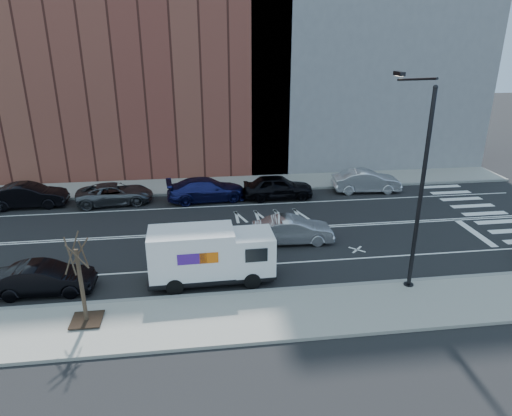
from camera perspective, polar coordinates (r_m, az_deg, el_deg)
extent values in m
plane|color=black|center=(26.95, -1.97, -2.90)|extent=(120.00, 120.00, 0.00)
cube|color=gray|center=(19.25, 0.71, -13.27)|extent=(44.00, 3.60, 0.15)
cube|color=gray|center=(35.13, -3.41, 2.99)|extent=(44.00, 3.60, 0.15)
cube|color=gray|center=(20.74, -0.01, -10.47)|extent=(44.00, 0.25, 0.17)
cube|color=gray|center=(33.42, -3.17, 2.06)|extent=(44.00, 0.25, 0.17)
cube|color=brown|center=(40.54, -16.68, 20.31)|extent=(26.00, 10.00, 22.00)
cube|color=slate|center=(42.67, 13.14, 23.30)|extent=(20.00, 10.00, 26.00)
cylinder|color=black|center=(20.54, 19.90, 1.51)|extent=(0.18, 0.18, 9.00)
cylinder|color=black|center=(22.31, 18.50, -9.20)|extent=(0.44, 0.44, 0.20)
sphere|color=black|center=(19.61, 21.53, 13.86)|extent=(0.20, 0.20, 0.20)
cylinder|color=black|center=(21.10, 19.38, 14.94)|extent=(0.11, 3.49, 0.48)
cube|color=black|center=(22.62, 17.48, 15.74)|extent=(0.25, 0.80, 0.18)
cube|color=#FFF2CC|center=(22.63, 17.45, 15.49)|extent=(0.18, 0.55, 0.03)
cube|color=black|center=(19.91, -20.39, -12.95)|extent=(1.20, 1.20, 0.04)
cylinder|color=#382B1E|center=(19.13, -20.96, -9.15)|extent=(0.16, 0.16, 3.20)
cylinder|color=#382B1E|center=(18.44, -20.77, -5.36)|extent=(0.06, 0.80, 1.44)
cylinder|color=#382B1E|center=(18.69, -21.13, -5.05)|extent=(0.81, 0.31, 1.19)
cylinder|color=#382B1E|center=(18.68, -22.02, -5.19)|extent=(0.58, 0.76, 1.50)
cylinder|color=#382B1E|center=(18.43, -22.23, -5.59)|extent=(0.47, 0.61, 1.37)
cylinder|color=#382B1E|center=(18.28, -21.45, -5.70)|extent=(0.72, 0.29, 1.13)
cube|color=black|center=(21.65, -5.68, -8.12)|extent=(5.71, 2.04, 0.27)
cube|color=white|center=(21.35, -0.36, -5.40)|extent=(1.87, 2.00, 1.83)
cube|color=black|center=(21.37, 2.13, -4.57)|extent=(0.09, 1.69, 0.87)
cube|color=black|center=(20.35, 0.05, -5.94)|extent=(1.01, 0.06, 0.64)
cube|color=black|center=(22.13, -0.74, -3.63)|extent=(1.01, 0.06, 0.64)
cube|color=black|center=(21.91, 1.99, -7.38)|extent=(0.17, 1.83, 0.32)
cube|color=white|center=(21.09, -8.04, -5.42)|extent=(3.88, 2.09, 2.10)
cube|color=#47198C|center=(20.11, -8.00, -6.36)|extent=(1.28, 0.04, 0.50)
cube|color=orange|center=(20.12, -5.90, -6.24)|extent=(0.82, 0.03, 0.50)
cube|color=#47198C|center=(21.96, -8.11, -3.92)|extent=(1.28, 0.04, 0.50)
cube|color=orange|center=(21.97, -6.20, -3.81)|extent=(0.82, 0.03, 0.50)
cylinder|color=black|center=(21.02, -0.48, -9.05)|extent=(0.77, 0.27, 0.77)
cylinder|color=black|center=(22.61, -1.15, -6.76)|extent=(0.77, 0.27, 0.77)
cylinder|color=black|center=(20.88, -10.10, -9.64)|extent=(0.77, 0.27, 0.77)
cylinder|color=black|center=(22.48, -10.05, -7.28)|extent=(0.77, 0.27, 0.77)
imported|color=black|center=(34.02, -26.53, 1.42)|extent=(4.87, 1.80, 1.59)
imported|color=#4B4E53|center=(32.51, -17.23, 1.72)|extent=(5.25, 2.80, 1.40)
imported|color=navy|center=(31.81, -6.19, 2.32)|extent=(5.63, 2.69, 1.58)
imported|color=black|center=(32.06, 2.76, 2.65)|extent=(4.93, 2.05, 1.67)
imported|color=silver|center=(34.39, 13.62, 3.30)|extent=(4.98, 2.00, 1.61)
imported|color=#ADACB1|center=(25.33, 4.60, -2.77)|extent=(4.51, 1.73, 1.47)
imported|color=black|center=(22.58, -24.94, -8.02)|extent=(4.30, 1.53, 1.41)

